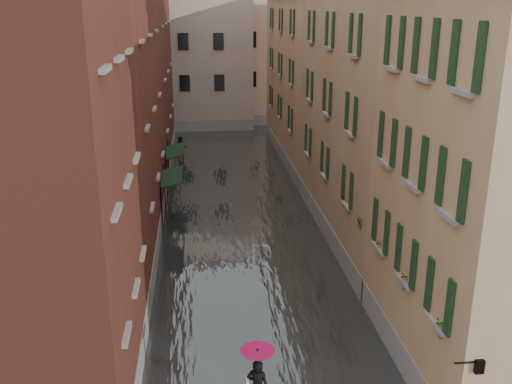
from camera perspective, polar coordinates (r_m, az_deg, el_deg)
ground at (r=20.25m, az=0.83°, el=-14.86°), size 120.00×120.00×0.00m
floodwater at (r=31.85m, az=-1.93°, el=-1.85°), size 10.00×60.00×0.20m
building_left_near at (r=16.29m, az=-23.41°, el=0.42°), size 6.00×8.00×13.00m
building_left_mid at (r=26.73m, az=-16.69°, el=7.15°), size 6.00×14.00×12.50m
building_left_far at (r=41.32m, az=-13.14°, el=12.21°), size 6.00×16.00×14.00m
building_right_near at (r=18.17m, az=24.22°, el=-0.42°), size 6.00×8.00×11.50m
building_right_mid at (r=27.74m, az=13.28°, el=8.34°), size 6.00×14.00×13.00m
building_right_far at (r=42.15m, az=6.58°, el=10.96°), size 6.00×16.00×11.50m
building_end_cream at (r=55.02m, az=-7.15°, el=13.43°), size 12.00×9.00×13.00m
building_end_pink at (r=57.61m, az=2.12°, el=13.27°), size 10.00×9.00×12.00m
awning_near at (r=29.87m, az=-8.49°, el=1.37°), size 1.09×3.22×2.80m
awning_far at (r=35.13m, az=-8.16°, el=3.97°), size 1.09×3.42×2.80m
wall_lantern at (r=14.94m, az=21.28°, el=-15.84°), size 0.71×0.22×0.35m
window_planters at (r=19.80m, az=12.70°, el=-4.64°), size 0.59×10.86×0.84m
pedestrian_main at (r=16.65m, az=0.14°, el=-17.86°), size 0.99×0.99×2.06m
pedestrian_far at (r=42.61m, az=-7.50°, el=4.36°), size 0.96×0.79×1.81m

